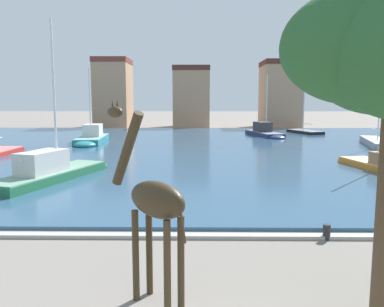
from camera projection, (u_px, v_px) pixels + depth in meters
name	position (u px, v px, depth m)	size (l,w,h in m)	color
harbor_water	(202.00, 147.00, 36.71)	(82.50, 47.34, 0.25)	#2D5170
quay_edge_coping	(209.00, 235.00, 13.02)	(82.50, 0.50, 0.12)	#ADA89E
giraffe_statue	(153.00, 202.00, 8.54)	(2.11, 2.03, 4.48)	#382B19
sailboat_navy	(266.00, 133.00, 46.56)	(3.87, 8.40, 7.42)	navy
sailboat_orange	(380.00, 166.00, 24.31)	(3.41, 8.24, 7.52)	orange
sailboat_teal	(91.00, 139.00, 39.29)	(2.99, 8.59, 7.54)	teal
sailboat_black	(302.00, 132.00, 51.03)	(3.92, 6.60, 8.36)	black
sailboat_grey	(378.00, 145.00, 35.73)	(3.73, 9.44, 8.94)	#939399
sailboat_green	(56.00, 172.00, 21.44)	(4.51, 9.17, 8.65)	#236B42
mooring_bollard	(327.00, 232.00, 12.79)	(0.24, 0.24, 0.50)	#232326
townhouse_corner_house	(113.00, 93.00, 64.74)	(5.51, 6.96, 11.09)	tan
townhouse_wide_warehouse	(191.00, 97.00, 65.12)	(5.94, 6.32, 9.86)	tan
townhouse_end_terrace	(280.00, 94.00, 64.47)	(6.02, 7.80, 10.69)	tan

